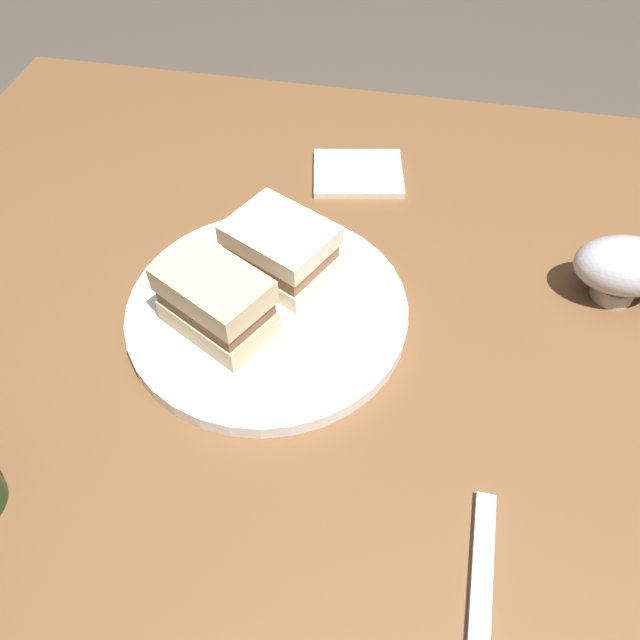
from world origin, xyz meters
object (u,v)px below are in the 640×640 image
sandwich_half_right (216,302)px  fork (480,607)px  plate (268,311)px  gravy_boat (627,266)px  sandwich_half_left (281,249)px  napkin (358,173)px

sandwich_half_right → fork: 0.34m
plate → gravy_boat: 0.36m
gravy_boat → plate: bearing=-164.5°
plate → gravy_boat: gravy_boat is taller
plate → sandwich_half_right: (-0.04, -0.03, 0.04)m
sandwich_half_right → fork: size_ratio=0.67×
sandwich_half_left → plate: bearing=-94.0°
napkin → fork: size_ratio=0.61×
plate → sandwich_half_left: 0.06m
napkin → sandwich_half_right: bearing=-108.8°
sandwich_half_left → napkin: sandwich_half_left is taller
plate → napkin: plate is taller
sandwich_half_left → gravy_boat: size_ratio=1.07×
fork → plate: bearing=43.1°
sandwich_half_right → gravy_boat: sandwich_half_right is taller
sandwich_half_right → napkin: (0.09, 0.28, -0.05)m
sandwich_half_left → fork: bearing=-53.8°
napkin → fork: bearing=-71.3°
gravy_boat → fork: (-0.13, -0.34, -0.04)m
sandwich_half_right → fork: sandwich_half_right is taller
sandwich_half_left → sandwich_half_right: 0.10m
plate → fork: bearing=-48.0°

